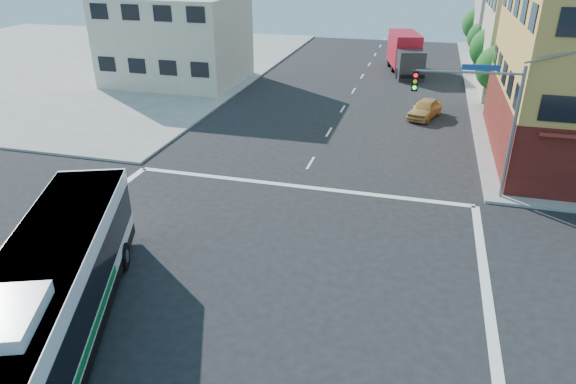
# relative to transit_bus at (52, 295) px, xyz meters

# --- Properties ---
(ground) EXTENTS (120.00, 120.00, 0.00)m
(ground) POSITION_rel_transit_bus_xyz_m (4.63, 4.61, -1.92)
(ground) COLOR black
(ground) RESTS_ON ground
(sidewalk_nw) EXTENTS (50.00, 50.00, 0.15)m
(sidewalk_nw) POSITION_rel_transit_bus_xyz_m (-30.37, 39.61, -1.84)
(sidewalk_nw) COLOR gray
(sidewalk_nw) RESTS_ON ground
(building_east_near) EXTENTS (12.06, 10.06, 9.00)m
(building_east_near) POSITION_rel_transit_bus_xyz_m (21.61, 38.59, 2.59)
(building_east_near) COLOR tan
(building_east_near) RESTS_ON ground
(building_east_far) EXTENTS (12.06, 10.06, 10.00)m
(building_east_far) POSITION_rel_transit_bus_xyz_m (21.61, 52.59, 3.09)
(building_east_far) COLOR #989893
(building_east_far) RESTS_ON ground
(building_west) EXTENTS (12.06, 10.06, 8.00)m
(building_west) POSITION_rel_transit_bus_xyz_m (-12.39, 34.59, 2.09)
(building_west) COLOR beige
(building_west) RESTS_ON ground
(signal_mast_ne) EXTENTS (7.91, 1.13, 8.07)m
(signal_mast_ne) POSITION_rel_transit_bus_xyz_m (13.71, 15.23, 3.06)
(signal_mast_ne) COLOR slate
(signal_mast_ne) RESTS_ON ground
(street_tree_a) EXTENTS (3.60, 3.60, 5.53)m
(street_tree_a) POSITION_rel_transit_bus_xyz_m (16.53, 32.53, 1.67)
(street_tree_a) COLOR #3C2415
(street_tree_a) RESTS_ON ground
(street_tree_b) EXTENTS (3.80, 3.80, 5.79)m
(street_tree_b) POSITION_rel_transit_bus_xyz_m (16.53, 40.53, 1.84)
(street_tree_b) COLOR #3C2415
(street_tree_b) RESTS_ON ground
(street_tree_c) EXTENTS (3.40, 3.40, 5.29)m
(street_tree_c) POSITION_rel_transit_bus_xyz_m (16.53, 48.53, 1.54)
(street_tree_c) COLOR #3C2415
(street_tree_c) RESTS_ON ground
(street_tree_d) EXTENTS (4.00, 4.00, 6.03)m
(street_tree_d) POSITION_rel_transit_bus_xyz_m (16.53, 56.53, 1.96)
(street_tree_d) COLOR #3C2415
(street_tree_d) RESTS_ON ground
(transit_bus) EXTENTS (7.43, 13.35, 3.92)m
(transit_bus) POSITION_rel_transit_bus_xyz_m (0.00, 0.00, 0.00)
(transit_bus) COLOR black
(transit_bus) RESTS_ON ground
(box_truck) EXTENTS (4.42, 9.02, 3.91)m
(box_truck) POSITION_rel_transit_bus_xyz_m (8.63, 44.42, -0.02)
(box_truck) COLOR #28292E
(box_truck) RESTS_ON ground
(parked_car) EXTENTS (2.92, 4.52, 1.43)m
(parked_car) POSITION_rel_transit_bus_xyz_m (11.14, 28.95, -1.20)
(parked_car) COLOR tan
(parked_car) RESTS_ON ground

